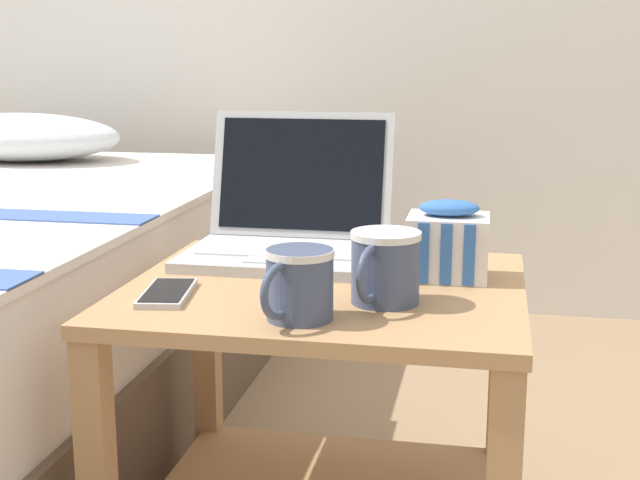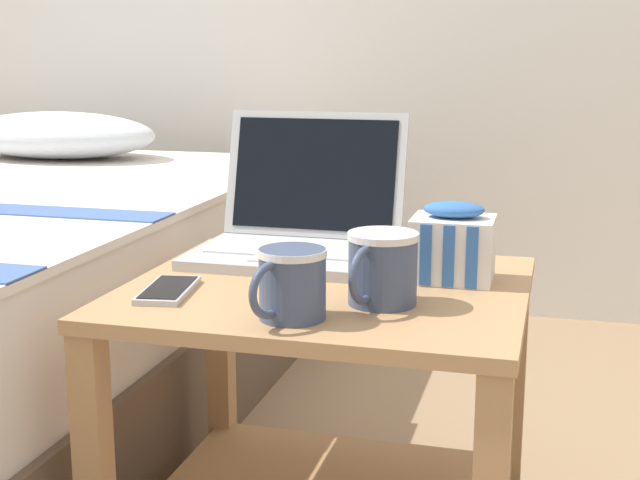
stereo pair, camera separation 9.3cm
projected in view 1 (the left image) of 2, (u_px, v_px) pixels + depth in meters
bedside_table at (325, 392)px, 1.42m from camera, size 0.61×0.55×0.50m
laptop at (290, 228)px, 1.57m from camera, size 0.34×0.31×0.25m
mug_front_left at (385, 264)px, 1.28m from camera, size 0.10×0.14×0.10m
mug_front_right at (300, 281)px, 1.20m from camera, size 0.09×0.13×0.10m
snack_bag at (448, 243)px, 1.42m from camera, size 0.13×0.11×0.13m
cell_phone at (167, 293)px, 1.32m from camera, size 0.09×0.16×0.01m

